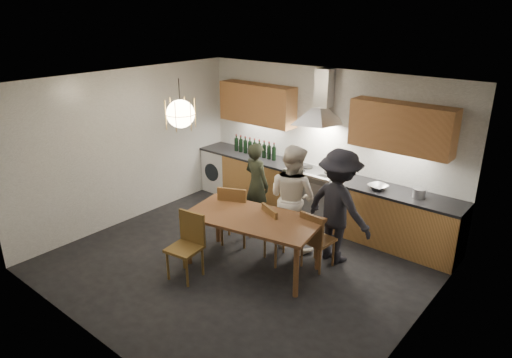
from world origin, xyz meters
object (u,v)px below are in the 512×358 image
Objects in this scene: chair_back_left at (234,211)px; person_mid at (292,197)px; mixing_bowl at (378,187)px; stock_pot at (419,193)px; person_right at (339,206)px; dining_table at (253,223)px; wine_bottles at (255,147)px; chair_front at (188,241)px; person_left at (257,184)px.

chair_back_left is 0.60× the size of person_mid.
chair_back_left is 0.92m from person_mid.
mixing_bowl is 1.53× the size of stock_pot.
person_mid is 0.74m from person_right.
mixing_bowl is at bearing -128.70° from person_mid.
person_right reaches higher than stock_pot.
wine_bottles is (-1.55, 1.91, 0.37)m from dining_table.
dining_table is 0.93m from chair_front.
mixing_bowl is 0.29× the size of wine_bottles.
person_left is at bearing 91.64° from chair_front.
mixing_bowl is 2.56m from wine_bottles.
wine_bottles is (-3.16, 0.03, 0.10)m from stock_pot.
chair_back_left is at bearing 41.42° from person_mid.
person_left is at bearing -160.76° from mixing_bowl.
person_mid reaches higher than dining_table.
person_right is (1.36, 1.68, 0.32)m from chair_front.
dining_table is 10.59× the size of stock_pot.
chair_front reaches higher than dining_table.
chair_front is (0.10, -1.05, -0.04)m from chair_back_left.
stock_pot reaches higher than chair_front.
person_mid is 8.73× the size of stock_pot.
wine_bottles reaches higher than dining_table.
dining_table is at bearing 45.31° from chair_front.
person_left is 2.00m from mixing_bowl.
chair_front is at bearing -137.06° from dining_table.
dining_table is 1.18× the size of person_right.
wine_bottles is (-2.36, 0.96, 0.21)m from person_right.
person_left reaches higher than stock_pot.
wine_bottles is at bearing 118.38° from dining_table.
chair_front is 0.64× the size of person_left.
stock_pot is at bearing -0.46° from wine_bottles.
person_left is (-0.33, 1.88, 0.19)m from chair_front.
person_left is 0.87× the size of person_mid.
person_left is at bearing 4.54° from person_right.
mixing_bowl is 0.61m from stock_pot.
person_left is at bearing -99.13° from chair_back_left.
person_left reaches higher than mixing_bowl.
person_mid is at bearing -168.76° from chair_back_left.
dining_table is at bearing 137.14° from person_left.
dining_table is at bearing 60.51° from person_right.
person_mid is 0.97× the size of person_right.
person_right is at bearing -166.74° from person_mid.
dining_table is 1.44m from person_left.
wine_bottles is (-2.55, 0.11, 0.13)m from mixing_bowl.
person_left is at bearing -12.43° from person_mid.
mixing_bowl is (0.19, 0.86, 0.09)m from person_right.
person_right is (0.73, 0.10, 0.03)m from person_mid.
wine_bottles is (-0.91, 1.59, 0.49)m from chair_back_left.
dining_table is 6.91× the size of mixing_bowl.
dining_table is 2.49m from stock_pot.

